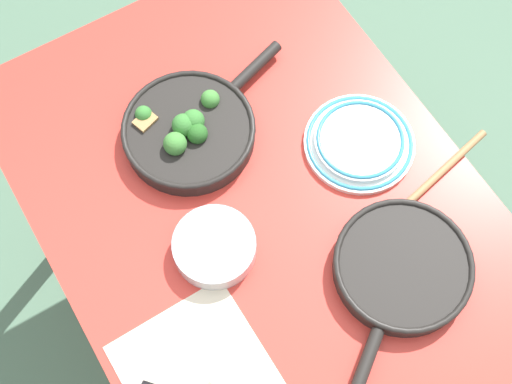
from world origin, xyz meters
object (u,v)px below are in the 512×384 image
object	(u,v)px
skillet_eggs	(402,268)
prep_bowl_steel	(214,247)
wooden_spoon	(410,201)
skillet_broccoli	(189,130)
dinner_plate_stack	(360,142)

from	to	relation	value
skillet_eggs	prep_bowl_steel	world-z (taller)	same
wooden_spoon	prep_bowl_steel	world-z (taller)	prep_bowl_steel
skillet_broccoli	wooden_spoon	distance (m)	0.45
skillet_eggs	dinner_plate_stack	world-z (taller)	skillet_eggs
skillet_eggs	dinner_plate_stack	xyz separation A→B (m)	(-0.26, 0.09, -0.01)
dinner_plate_stack	prep_bowl_steel	bearing A→B (deg)	-82.74
wooden_spoon	skillet_broccoli	bearing A→B (deg)	-61.66
skillet_broccoli	dinner_plate_stack	bearing A→B (deg)	-52.36
skillet_eggs	wooden_spoon	xyz separation A→B (m)	(-0.10, 0.10, -0.01)
prep_bowl_steel	skillet_broccoli	bearing A→B (deg)	161.65
skillet_eggs	prep_bowl_steel	bearing A→B (deg)	-73.24
skillet_eggs	dinner_plate_stack	distance (m)	0.27
skillet_broccoli	dinner_plate_stack	world-z (taller)	skillet_broccoli
skillet_broccoli	wooden_spoon	bearing A→B (deg)	-67.70
skillet_eggs	wooden_spoon	bearing A→B (deg)	-168.73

